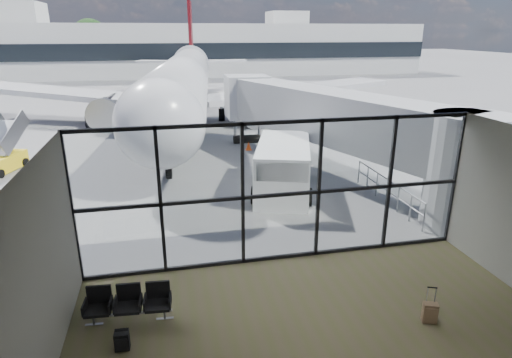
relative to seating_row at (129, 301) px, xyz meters
name	(u,v)px	position (x,y,z in m)	size (l,w,h in m)	color
ground	(191,93)	(4.52, 42.14, -0.52)	(220.00, 220.00, 0.00)	slate
lounge_shell	(347,259)	(4.52, -2.66, 2.13)	(12.02, 8.01, 4.51)	brown
glass_curtain_wall	(281,193)	(4.52, 2.14, 1.73)	(12.10, 0.12, 4.50)	white
jet_bridge	(341,123)	(9.42, 9.22, 2.24)	(8.00, 16.50, 4.33)	#96999B
apron_railing	(387,188)	(10.12, 5.64, 0.20)	(0.06, 5.46, 1.11)	gray
far_terminal	(176,49)	(3.94, 64.11, 3.69)	(80.00, 12.20, 11.00)	beige
tree_3	(17,45)	(-22.48, 74.14, 4.11)	(4.95, 4.95, 7.12)	#382619
tree_4	(54,41)	(-16.48, 74.14, 4.73)	(5.61, 5.61, 8.07)	#382619
tree_5	(90,37)	(-10.48, 74.14, 5.35)	(6.27, 6.27, 9.03)	#382619
seating_row	(129,301)	(0.00, 0.00, 0.00)	(2.12, 0.74, 0.94)	gray
backpack	(122,341)	(-0.11, -1.11, -0.28)	(0.34, 0.31, 0.49)	black
suitcase	(430,313)	(7.33, -1.74, -0.23)	(0.40, 0.34, 0.96)	#7F6247
airliner	(184,81)	(2.97, 26.01, 2.58)	(33.93, 39.45, 10.18)	silver
service_van	(283,168)	(6.23, 7.92, 0.63)	(3.70, 5.59, 2.24)	white
belt_loader	(98,118)	(-3.79, 25.26, 0.02)	(1.66, 3.60, 1.60)	black
traffic_cone_b	(249,146)	(6.15, 15.37, -0.28)	(0.36, 0.36, 0.52)	#F5490C
traffic_cone_c	(293,136)	(9.52, 17.04, -0.21)	(0.46, 0.46, 0.66)	#FF430D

